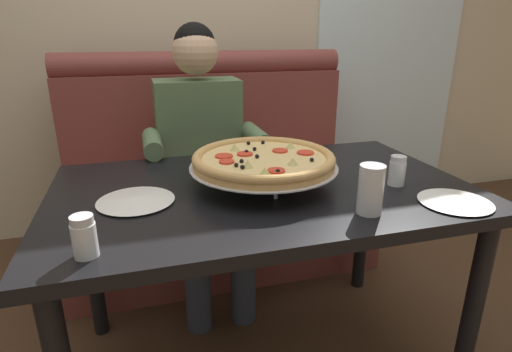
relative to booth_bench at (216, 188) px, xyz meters
name	(u,v)px	position (x,y,z in m)	size (l,w,h in m)	color
back_wall_with_window	(193,2)	(0.00, 0.57, 1.00)	(6.00, 0.12, 2.80)	beige
window_panel	(395,5)	(1.36, 0.50, 1.00)	(1.10, 0.02, 2.80)	white
booth_bench	(216,188)	(0.00, 0.00, 0.00)	(1.61, 0.78, 1.13)	brown
dining_table	(263,209)	(0.00, -0.89, 0.26)	(1.38, 0.84, 0.74)	black
diner_main	(202,149)	(-0.11, -0.27, 0.31)	(0.54, 0.64, 1.27)	#2D3342
pizza	(264,160)	(0.01, -0.88, 0.43)	(0.50, 0.50, 0.12)	silver
shaker_pepper_flakes	(397,173)	(0.44, -1.01, 0.39)	(0.06, 0.06, 0.10)	white
shaker_parmesan	(85,239)	(-0.53, -1.21, 0.39)	(0.06, 0.06, 0.10)	white
plate_near_left	(455,200)	(0.52, -1.20, 0.35)	(0.22, 0.22, 0.02)	white
plate_near_right	(136,199)	(-0.41, -0.92, 0.35)	(0.23, 0.23, 0.02)	white
drinking_glass	(370,192)	(0.23, -1.18, 0.41)	(0.07, 0.07, 0.14)	silver
patio_chair	(337,114)	(1.36, 1.22, 0.13)	(0.41, 0.40, 0.86)	black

